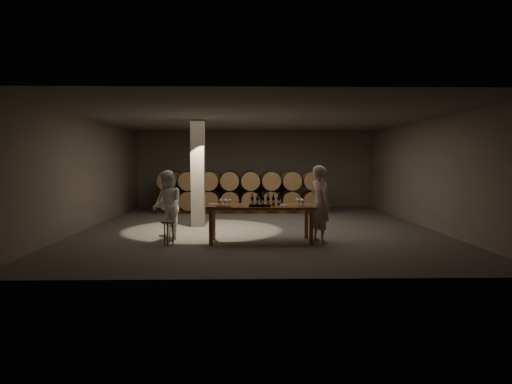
{
  "coord_description": "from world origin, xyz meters",
  "views": [
    {
      "loc": [
        -0.36,
        -13.54,
        2.0
      ],
      "look_at": [
        -0.07,
        -0.71,
        1.1
      ],
      "focal_mm": 32.0,
      "sensor_mm": 36.0,
      "label": 1
    }
  ],
  "objects_px": {
    "plate": "(282,205)",
    "person_woman": "(167,205)",
    "notebook_near": "(222,206)",
    "tasting_table": "(261,210)",
    "bottle_cluster": "(265,201)",
    "stool": "(168,226)",
    "person_man": "(320,204)"
  },
  "relations": [
    {
      "from": "plate",
      "to": "stool",
      "type": "distance_m",
      "value": 2.76
    },
    {
      "from": "person_man",
      "to": "person_woman",
      "type": "bearing_deg",
      "value": 56.59
    },
    {
      "from": "tasting_table",
      "to": "bottle_cluster",
      "type": "bearing_deg",
      "value": 15.93
    },
    {
      "from": "tasting_table",
      "to": "notebook_near",
      "type": "bearing_deg",
      "value": -157.89
    },
    {
      "from": "bottle_cluster",
      "to": "person_woman",
      "type": "bearing_deg",
      "value": 172.95
    },
    {
      "from": "bottle_cluster",
      "to": "plate",
      "type": "height_order",
      "value": "bottle_cluster"
    },
    {
      "from": "tasting_table",
      "to": "notebook_near",
      "type": "distance_m",
      "value": 0.99
    },
    {
      "from": "tasting_table",
      "to": "stool",
      "type": "height_order",
      "value": "tasting_table"
    },
    {
      "from": "tasting_table",
      "to": "person_man",
      "type": "xyz_separation_m",
      "value": [
        1.44,
        -0.09,
        0.14
      ]
    },
    {
      "from": "bottle_cluster",
      "to": "person_man",
      "type": "distance_m",
      "value": 1.33
    },
    {
      "from": "bottle_cluster",
      "to": "plate",
      "type": "relative_size",
      "value": 2.53
    },
    {
      "from": "person_man",
      "to": "stool",
      "type": "bearing_deg",
      "value": 67.08
    },
    {
      "from": "tasting_table",
      "to": "plate",
      "type": "xyz_separation_m",
      "value": [
        0.52,
        -0.08,
        0.11
      ]
    },
    {
      "from": "person_man",
      "to": "bottle_cluster",
      "type": "bearing_deg",
      "value": 57.62
    },
    {
      "from": "bottle_cluster",
      "to": "stool",
      "type": "relative_size",
      "value": 1.29
    },
    {
      "from": "stool",
      "to": "person_man",
      "type": "distance_m",
      "value": 3.67
    },
    {
      "from": "tasting_table",
      "to": "person_woman",
      "type": "distance_m",
      "value": 2.35
    },
    {
      "from": "stool",
      "to": "notebook_near",
      "type": "bearing_deg",
      "value": -1.08
    },
    {
      "from": "tasting_table",
      "to": "person_man",
      "type": "height_order",
      "value": "person_man"
    },
    {
      "from": "plate",
      "to": "tasting_table",
      "type": "bearing_deg",
      "value": 171.2
    },
    {
      "from": "bottle_cluster",
      "to": "notebook_near",
      "type": "height_order",
      "value": "bottle_cluster"
    },
    {
      "from": "bottle_cluster",
      "to": "plate",
      "type": "distance_m",
      "value": 0.42
    },
    {
      "from": "person_woman",
      "to": "notebook_near",
      "type": "bearing_deg",
      "value": 33.14
    },
    {
      "from": "plate",
      "to": "notebook_near",
      "type": "relative_size",
      "value": 1.2
    },
    {
      "from": "notebook_near",
      "to": "tasting_table",
      "type": "bearing_deg",
      "value": 35.08
    },
    {
      "from": "notebook_near",
      "to": "plate",
      "type": "bearing_deg",
      "value": 24.47
    },
    {
      "from": "person_man",
      "to": "tasting_table",
      "type": "bearing_deg",
      "value": 59.41
    },
    {
      "from": "plate",
      "to": "person_woman",
      "type": "relative_size",
      "value": 0.16
    },
    {
      "from": "tasting_table",
      "to": "stool",
      "type": "distance_m",
      "value": 2.24
    },
    {
      "from": "plate",
      "to": "stool",
      "type": "relative_size",
      "value": 0.51
    },
    {
      "from": "stool",
      "to": "person_woman",
      "type": "relative_size",
      "value": 0.32
    },
    {
      "from": "tasting_table",
      "to": "notebook_near",
      "type": "xyz_separation_m",
      "value": [
        -0.91,
        -0.37,
        0.12
      ]
    }
  ]
}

